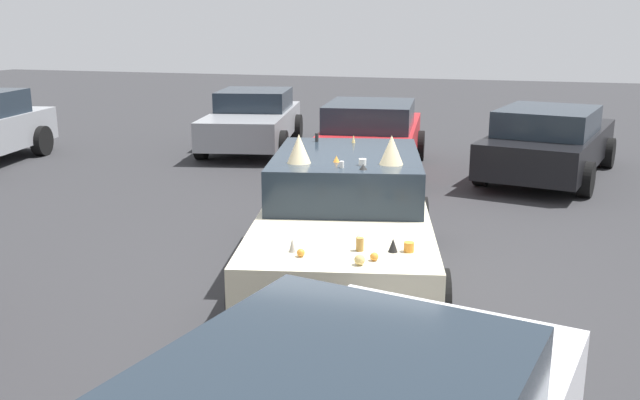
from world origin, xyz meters
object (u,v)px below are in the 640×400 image
object	(u,v)px
parked_sedan_near_left	(549,142)
art_car_decorated	(345,216)
parked_sedan_near_right	(253,120)
parked_sedan_far_right	(371,137)

from	to	relation	value
parked_sedan_near_left	art_car_decorated	bearing A→B (deg)	171.58
parked_sedan_near_right	parked_sedan_far_right	bearing A→B (deg)	49.32
art_car_decorated	parked_sedan_near_right	size ratio (longest dim) A/B	1.06
parked_sedan_near_right	art_car_decorated	bearing A→B (deg)	17.71
art_car_decorated	parked_sedan_near_right	bearing A→B (deg)	-163.11
parked_sedan_near_right	parked_sedan_near_left	distance (m)	6.69
parked_sedan_far_right	parked_sedan_near_left	xyz separation A→B (m)	(0.55, -3.35, -0.02)
art_car_decorated	parked_sedan_near_left	bearing A→B (deg)	146.93
parked_sedan_far_right	parked_sedan_near_left	distance (m)	3.39
parked_sedan_far_right	parked_sedan_near_right	bearing A→B (deg)	54.42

